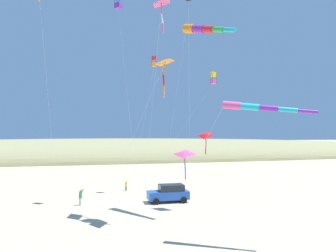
% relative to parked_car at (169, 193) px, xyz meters
% --- Properties ---
extents(ground_plane, '(600.00, 600.00, 0.00)m').
position_rel_parked_car_xyz_m(ground_plane, '(0.52, 3.53, -0.95)').
color(ground_plane, '#C6B58C').
extents(dune_ridge_grassy, '(28.00, 240.00, 11.99)m').
position_rel_parked_car_xyz_m(dune_ridge_grassy, '(55.52, 3.53, -0.95)').
color(dune_ridge_grassy, '#938E60').
rests_on(dune_ridge_grassy, ground_plane).
extents(parked_car, '(2.08, 4.31, 1.85)m').
position_rel_parked_car_xyz_m(parked_car, '(0.00, 0.00, 0.00)').
color(parked_car, '#1E479E').
rests_on(parked_car, ground_plane).
extents(cooler_box, '(0.62, 0.42, 0.42)m').
position_rel_parked_car_xyz_m(cooler_box, '(2.80, 0.84, -0.74)').
color(cooler_box, green).
rests_on(cooler_box, ground_plane).
extents(person_adult_flyer, '(0.59, 0.60, 1.68)m').
position_rel_parked_car_xyz_m(person_adult_flyer, '(0.54, 9.04, -0.04)').
color(person_adult_flyer, silver).
rests_on(person_adult_flyer, ground_plane).
extents(person_child_green_jacket, '(0.29, 0.38, 1.27)m').
position_rel_parked_car_xyz_m(person_child_green_jacket, '(7.64, 3.79, -0.26)').
color(person_child_green_jacket, '#3D7F51').
rests_on(person_child_green_jacket, ground_plane).
extents(kite_box_checkered_midright, '(6.09, 2.09, 16.53)m').
position_rel_parked_car_xyz_m(kite_box_checkered_midright, '(4.20, 0.87, 14.93)').
color(kite_box_checkered_midright, red).
rests_on(kite_box_checkered_midright, ground_plane).
extents(kite_windsock_white_trailing, '(13.57, 3.46, 17.44)m').
position_rel_parked_car_xyz_m(kite_windsock_white_trailing, '(-6.13, -1.55, 15.58)').
color(kite_windsock_white_trailing, orange).
rests_on(kite_windsock_white_trailing, ground_plane).
extents(kite_delta_purple_drifting, '(10.30, 5.00, 13.11)m').
position_rel_parked_car_xyz_m(kite_delta_purple_drifting, '(-8.63, 2.43, 11.78)').
color(kite_delta_purple_drifting, orange).
rests_on(kite_delta_purple_drifting, ground_plane).
extents(kite_delta_long_streamer_right, '(10.47, 1.68, 18.45)m').
position_rel_parked_car_xyz_m(kite_delta_long_streamer_right, '(-7.01, 2.32, 17.14)').
color(kite_delta_long_streamer_right, '#EF4C93').
rests_on(kite_delta_long_streamer_right, ground_plane).
extents(kite_box_red_high_left, '(8.83, 7.24, 14.30)m').
position_rel_parked_car_xyz_m(kite_box_red_high_left, '(1.13, -5.49, 12.64)').
color(kite_box_red_high_left, yellow).
rests_on(kite_box_red_high_left, ground_plane).
extents(kite_box_small_distant, '(6.91, 3.21, 21.08)m').
position_rel_parked_car_xyz_m(kite_box_small_distant, '(-1.21, 5.47, 19.39)').
color(kite_box_small_distant, blue).
rests_on(kite_box_small_distant, ground_plane).
extents(kite_windsock_long_streamer_left, '(17.87, 5.11, 9.34)m').
position_rel_parked_car_xyz_m(kite_windsock_long_streamer_left, '(-14.29, -2.20, 7.92)').
color(kite_windsock_long_streamer_left, '#EF4C93').
rests_on(kite_windsock_long_streamer_left, ground_plane).
extents(kite_delta_black_fish_shape, '(1.80, 5.13, 7.50)m').
position_rel_parked_car_xyz_m(kite_delta_black_fish_shape, '(3.76, -5.48, 6.04)').
color(kite_delta_black_fish_shape, red).
rests_on(kite_delta_black_fish_shape, ground_plane).
extents(kite_delta_orange_high_right, '(8.91, 4.58, 5.74)m').
position_rel_parked_car_xyz_m(kite_delta_orange_high_right, '(-3.94, -0.57, 4.32)').
color(kite_delta_orange_high_right, '#EF4C93').
rests_on(kite_delta_orange_high_right, ground_plane).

